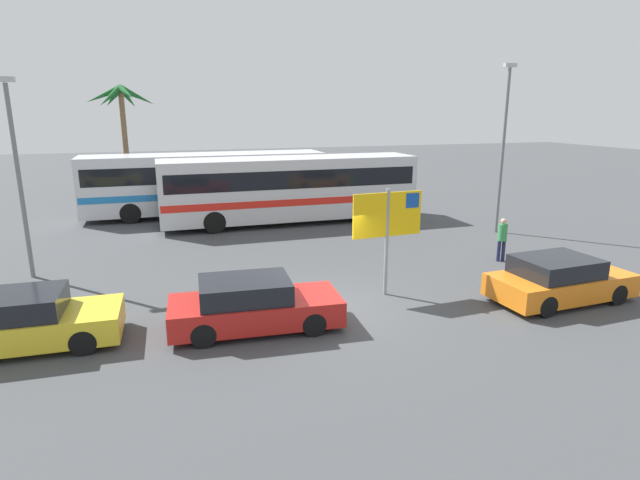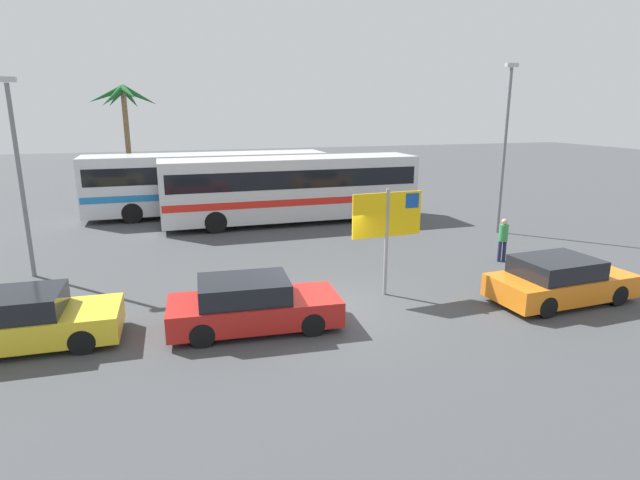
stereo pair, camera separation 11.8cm
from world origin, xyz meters
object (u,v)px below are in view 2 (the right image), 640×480
(bus_front_coach, at_px, (291,186))
(car_yellow, at_px, (23,321))
(ferry_sign, at_px, (388,219))
(car_orange, at_px, (559,281))
(car_red, at_px, (252,305))
(pedestrian_crossing_lot, at_px, (503,237))
(bus_rear_coach, at_px, (208,180))

(bus_front_coach, height_order, car_yellow, bus_front_coach)
(ferry_sign, xyz_separation_m, car_orange, (4.50, -2.04, -1.69))
(car_red, bearing_deg, bus_front_coach, 75.12)
(car_red, bearing_deg, pedestrian_crossing_lot, 21.78)
(pedestrian_crossing_lot, bearing_deg, bus_rear_coach, -133.75)
(bus_rear_coach, distance_m, ferry_sign, 14.56)
(ferry_sign, bearing_deg, car_yellow, -179.40)
(pedestrian_crossing_lot, bearing_deg, car_red, -63.47)
(bus_front_coach, relative_size, car_red, 2.81)
(bus_rear_coach, relative_size, pedestrian_crossing_lot, 7.72)
(bus_front_coach, distance_m, ferry_sign, 10.72)
(ferry_sign, xyz_separation_m, car_yellow, (-9.54, -0.65, -1.69))
(ferry_sign, bearing_deg, car_orange, -27.72)
(bus_front_coach, distance_m, car_yellow, 14.75)
(car_red, distance_m, pedestrian_crossing_lot, 10.25)
(bus_front_coach, xyz_separation_m, pedestrian_crossing_lot, (5.67, -8.82, -0.85))
(bus_rear_coach, xyz_separation_m, car_orange, (8.36, -16.07, -1.15))
(car_red, distance_m, car_yellow, 5.29)
(bus_rear_coach, height_order, pedestrian_crossing_lot, bus_rear_coach)
(car_orange, xyz_separation_m, pedestrian_crossing_lot, (0.97, 3.92, 0.30))
(car_red, xyz_separation_m, car_yellow, (-5.26, 0.60, -0.00))
(bus_front_coach, bearing_deg, ferry_sign, -88.90)
(car_orange, bearing_deg, car_yellow, 171.42)
(ferry_sign, distance_m, car_orange, 5.22)
(car_orange, bearing_deg, bus_rear_coach, 114.54)
(bus_rear_coach, relative_size, car_yellow, 2.95)
(bus_front_coach, relative_size, car_yellow, 2.95)
(bus_front_coach, distance_m, car_orange, 13.63)
(bus_rear_coach, xyz_separation_m, pedestrian_crossing_lot, (9.33, -12.14, -0.85))
(bus_rear_coach, bearing_deg, bus_front_coach, -42.24)
(bus_rear_coach, bearing_deg, car_red, -91.58)
(car_yellow, distance_m, pedestrian_crossing_lot, 15.23)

